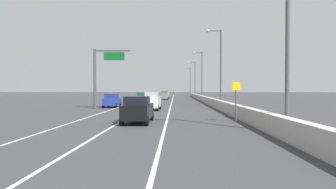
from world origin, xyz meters
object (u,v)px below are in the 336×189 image
lamp_post_right_second (219,63)px  car_gray_1 (164,95)px  speed_advisory_sign (236,99)px  lamp_post_right_third (201,72)px  lamp_post_right_fourth (194,77)px  car_blue_0 (112,100)px  overhead_sign_gantry (101,71)px  car_white_2 (152,101)px  lamp_post_right_fifth (190,80)px  car_green_3 (142,98)px  car_black_4 (138,110)px  car_yellow_5 (166,94)px  lamp_post_right_near (283,23)px

lamp_post_right_second → car_gray_1: lamp_post_right_second is taller
speed_advisory_sign → lamp_post_right_third: bearing=88.4°
lamp_post_right_fourth → car_blue_0: 53.38m
car_blue_0 → lamp_post_right_fourth: bearing=74.3°
overhead_sign_gantry → lamp_post_right_second: (15.54, 4.38, 1.43)m
lamp_post_right_fourth → overhead_sign_gantry: bearing=-105.9°
speed_advisory_sign → car_white_2: speed_advisory_sign is taller
lamp_post_right_fifth → car_green_3: 65.48m
car_gray_1 → car_black_4: (-0.17, -46.94, -0.04)m
speed_advisory_sign → car_yellow_5: 57.79m
car_blue_0 → car_green_3: bearing=76.3°
speed_advisory_sign → lamp_post_right_fifth: lamp_post_right_fifth is taller
speed_advisory_sign → lamp_post_right_near: bearing=-75.2°
car_green_3 → lamp_post_right_fifth: bearing=80.0°
lamp_post_right_third → car_white_2: bearing=-105.1°
car_black_4 → car_white_2: bearing=89.8°
lamp_post_right_near → car_blue_0: size_ratio=2.59×
car_green_3 → car_black_4: size_ratio=1.03×
lamp_post_right_third → car_gray_1: (-8.31, 2.48, -5.14)m
car_white_2 → lamp_post_right_near: bearing=-64.3°
car_green_3 → car_black_4: 29.69m
car_black_4 → car_green_3: bearing=95.8°
car_blue_0 → car_gray_1: (5.99, 28.94, 0.09)m
lamp_post_right_fourth → lamp_post_right_fifth: bearing=90.5°
lamp_post_right_fifth → car_blue_0: size_ratio=2.59×
overhead_sign_gantry → lamp_post_right_fifth: lamp_post_right_fifth is taller
car_green_3 → lamp_post_right_second: bearing=-39.5°
car_blue_0 → car_black_4: size_ratio=0.92×
lamp_post_right_third → car_yellow_5: lamp_post_right_third is taller
lamp_post_right_fourth → car_blue_0: size_ratio=2.59×
overhead_sign_gantry → lamp_post_right_third: lamp_post_right_third is taller
lamp_post_right_near → car_white_2: size_ratio=2.47×
car_blue_0 → car_white_2: size_ratio=0.95×
overhead_sign_gantry → car_green_3: 15.10m
lamp_post_right_second → speed_advisory_sign: bearing=-94.8°
speed_advisory_sign → car_gray_1: size_ratio=0.64×
overhead_sign_gantry → car_gray_1: bearing=77.7°
speed_advisory_sign → lamp_post_right_third: (1.22, 43.86, 4.40)m
speed_advisory_sign → car_yellow_5: size_ratio=0.71×
lamp_post_right_fifth → car_yellow_5: 37.17m
car_gray_1 → lamp_post_right_fifth: bearing=80.1°
lamp_post_right_fourth → car_black_4: (-8.59, -69.13, -5.18)m
car_black_4 → lamp_post_right_second: bearing=65.9°
lamp_post_right_near → car_blue_0: (-14.53, 22.91, -5.23)m
lamp_post_right_third → lamp_post_right_fifth: 49.36m
car_gray_1 → car_green_3: (-3.17, -17.40, -0.07)m
speed_advisory_sign → car_white_2: bearing=120.0°
lamp_post_right_second → lamp_post_right_fourth: size_ratio=1.00×
lamp_post_right_second → car_white_2: lamp_post_right_second is taller
lamp_post_right_near → car_gray_1: 52.79m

